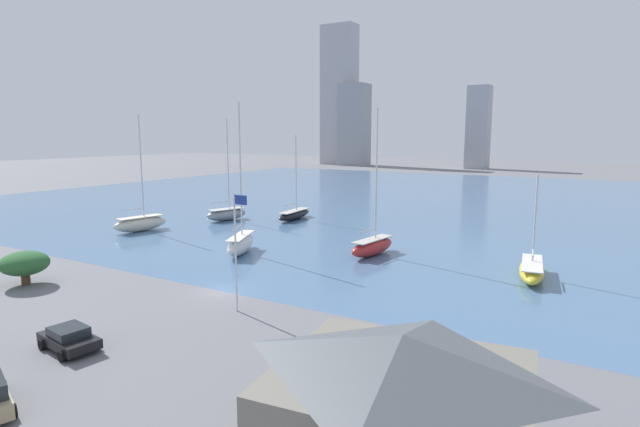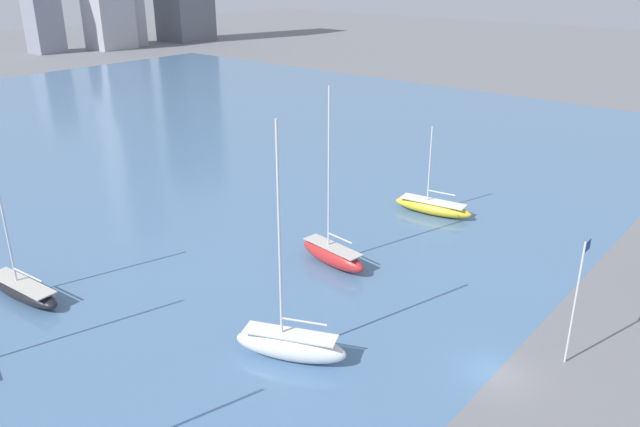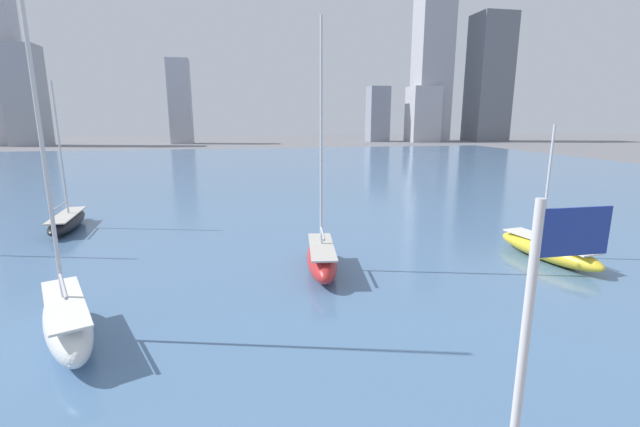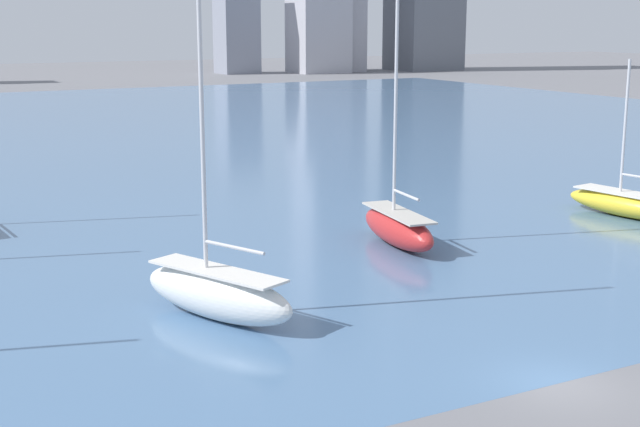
{
  "view_description": "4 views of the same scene",
  "coord_description": "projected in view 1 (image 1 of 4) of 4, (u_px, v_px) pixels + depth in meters",
  "views": [
    {
      "loc": [
        28.15,
        -31.22,
        13.22
      ],
      "look_at": [
        2.85,
        11.68,
        5.41
      ],
      "focal_mm": 28.0,
      "sensor_mm": 36.0,
      "label": 1
    },
    {
      "loc": [
        -34.22,
        -13.02,
        25.57
      ],
      "look_at": [
        4.94,
        19.34,
        5.03
      ],
      "focal_mm": 35.0,
      "sensor_mm": 36.0,
      "label": 2
    },
    {
      "loc": [
        0.19,
        -8.11,
        10.13
      ],
      "look_at": [
        5.79,
        19.69,
        3.78
      ],
      "focal_mm": 24.0,
      "sensor_mm": 36.0,
      "label": 3
    },
    {
      "loc": [
        -20.29,
        -20.9,
        11.92
      ],
      "look_at": [
        0.37,
        17.54,
        2.49
      ],
      "focal_mm": 50.0,
      "sensor_mm": 36.0,
      "label": 4
    }
  ],
  "objects": [
    {
      "name": "sailboat_gray",
      "position": [
        227.0,
        214.0,
        78.36
      ],
      "size": [
        4.28,
        7.36,
        15.74
      ],
      "rotation": [
        0.0,
        0.0,
        -0.29
      ],
      "color": "gray",
      "rests_on": "harbor_water"
    },
    {
      "name": "yard_shrub",
      "position": [
        24.0,
        263.0,
        44.36
      ],
      "size": [
        4.13,
        4.13,
        3.03
      ],
      "color": "#4C3823",
      "rests_on": "ground_plane"
    },
    {
      "name": "ground_plane",
      "position": [
        222.0,
        291.0,
        42.74
      ],
      "size": [
        500.0,
        500.0,
        0.0
      ],
      "primitive_type": "plane",
      "color": "slate"
    },
    {
      "name": "sailboat_red",
      "position": [
        373.0,
        246.0,
        55.43
      ],
      "size": [
        2.99,
        7.81,
        16.19
      ],
      "rotation": [
        0.0,
        0.0,
        -0.14
      ],
      "color": "#B72828",
      "rests_on": "harbor_water"
    },
    {
      "name": "parked_sedan_black",
      "position": [
        69.0,
        338.0,
        30.99
      ],
      "size": [
        4.5,
        2.85,
        1.48
      ],
      "rotation": [
        0.0,
        0.0,
        1.44
      ],
      "color": "black",
      "rests_on": "ground_plane"
    },
    {
      "name": "sailboat_white",
      "position": [
        241.0,
        243.0,
        56.27
      ],
      "size": [
        4.87,
        8.05,
        16.91
      ],
      "rotation": [
        0.0,
        0.0,
        0.4
      ],
      "color": "white",
      "rests_on": "harbor_water"
    },
    {
      "name": "flag_pole",
      "position": [
        236.0,
        247.0,
        37.14
      ],
      "size": [
        1.24,
        0.14,
        9.07
      ],
      "color": "silver",
      "rests_on": "ground_plane"
    },
    {
      "name": "boat_shed",
      "position": [
        401.0,
        399.0,
        20.06
      ],
      "size": [
        10.83,
        9.73,
        5.45
      ],
      "rotation": [
        0.0,
        0.0,
        0.12
      ],
      "color": "slate",
      "rests_on": "ground_plane"
    },
    {
      "name": "sailboat_black",
      "position": [
        294.0,
        214.0,
        79.33
      ],
      "size": [
        2.74,
        9.2,
        13.36
      ],
      "rotation": [
        0.0,
        0.0,
        0.07
      ],
      "color": "black",
      "rests_on": "harbor_water"
    },
    {
      "name": "harbor_water",
      "position": [
        452.0,
        201.0,
        102.31
      ],
      "size": [
        180.0,
        140.0,
        0.0
      ],
      "color": "#4C7099",
      "rests_on": "ground_plane"
    },
    {
      "name": "sailboat_cream",
      "position": [
        140.0,
        223.0,
        69.47
      ],
      "size": [
        3.76,
        8.08,
        16.06
      ],
      "rotation": [
        0.0,
        0.0,
        -0.2
      ],
      "color": "beige",
      "rests_on": "harbor_water"
    },
    {
      "name": "sailboat_yellow",
      "position": [
        532.0,
        270.0,
        46.52
      ],
      "size": [
        3.34,
        8.96,
        9.69
      ],
      "rotation": [
        0.0,
        0.0,
        0.13
      ],
      "color": "yellow",
      "rests_on": "harbor_water"
    }
  ]
}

